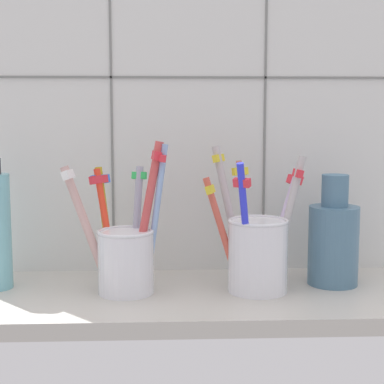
# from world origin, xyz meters

# --- Properties ---
(counter_slab) EXTENTS (0.64, 0.22, 0.02)m
(counter_slab) POSITION_xyz_m (0.00, 0.00, 0.01)
(counter_slab) COLOR #BCB7AD
(counter_slab) RESTS_ON ground
(tile_wall_back) EXTENTS (0.64, 0.02, 0.45)m
(tile_wall_back) POSITION_xyz_m (0.00, 0.12, 0.23)
(tile_wall_back) COLOR silver
(tile_wall_back) RESTS_ON ground
(toothbrush_cup_left) EXTENTS (0.14, 0.08, 0.19)m
(toothbrush_cup_left) POSITION_xyz_m (-0.08, 0.00, 0.07)
(toothbrush_cup_left) COLOR white
(toothbrush_cup_left) RESTS_ON counter_slab
(toothbrush_cup_right) EXTENTS (0.14, 0.10, 0.18)m
(toothbrush_cup_right) POSITION_xyz_m (0.08, 0.00, 0.07)
(toothbrush_cup_right) COLOR white
(toothbrush_cup_right) RESTS_ON counter_slab
(ceramic_vase) EXTENTS (0.07, 0.07, 0.14)m
(ceramic_vase) POSITION_xyz_m (0.19, 0.03, 0.08)
(ceramic_vase) COLOR slate
(ceramic_vase) RESTS_ON counter_slab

